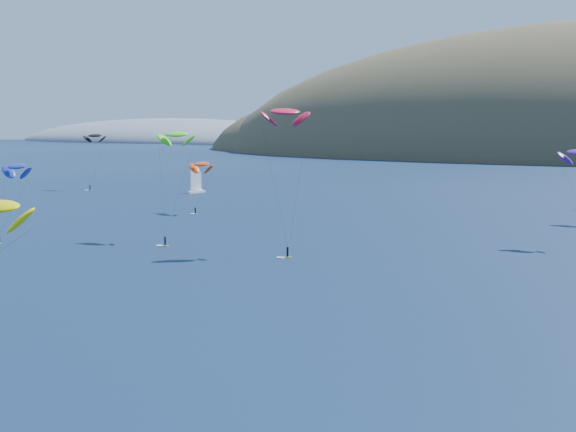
# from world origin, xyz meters

# --- Properties ---
(headland) EXTENTS (460.00, 250.00, 60.00)m
(headland) POSITION_xyz_m (-445.26, 750.08, -3.36)
(headland) COLOR slate
(headland) RESTS_ON ground
(sailboat) EXTENTS (8.68, 7.60, 10.39)m
(sailboat) POSITION_xyz_m (-87.76, 192.68, 0.90)
(sailboat) COLOR white
(sailboat) RESTS_ON ground
(kitesurfer_1) EXTENTS (8.96, 7.42, 15.18)m
(kitesurfer_1) POSITION_xyz_m (-55.42, 144.38, 12.86)
(kitesurfer_1) COLOR #B8C916
(kitesurfer_1) RESTS_ON ground
(kitesurfer_3) EXTENTS (8.66, 13.07, 23.72)m
(kitesurfer_3) POSITION_xyz_m (-35.59, 103.03, 21.46)
(kitesurfer_3) COLOR #B8C916
(kitesurfer_3) RESTS_ON ground
(kitesurfer_9) EXTENTS (9.36, 11.36, 28.46)m
(kitesurfer_9) POSITION_xyz_m (-8.13, 97.58, 25.92)
(kitesurfer_9) COLOR #B8C916
(kitesurfer_9) RESTS_ON ground
(kitesurfer_10) EXTENTS (9.03, 9.68, 17.37)m
(kitesurfer_10) POSITION_xyz_m (-64.69, 87.94, 14.99)
(kitesurfer_10) COLOR #B8C916
(kitesurfer_10) RESTS_ON ground
(kitesurfer_12) EXTENTS (8.61, 9.15, 21.11)m
(kitesurfer_12) POSITION_xyz_m (-128.24, 190.79, 18.85)
(kitesurfer_12) COLOR #B8C916
(kitesurfer_12) RESTS_ON ground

